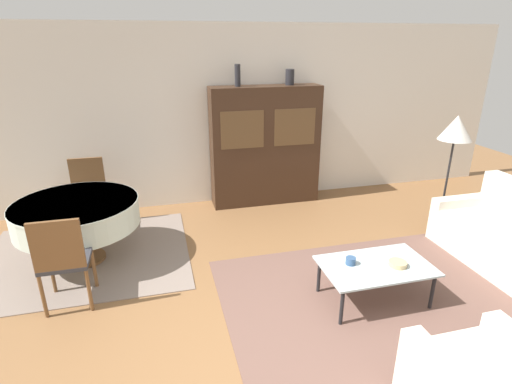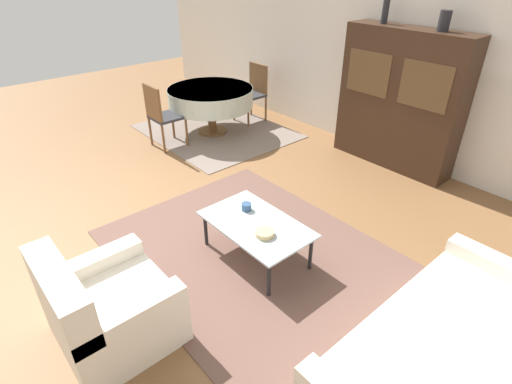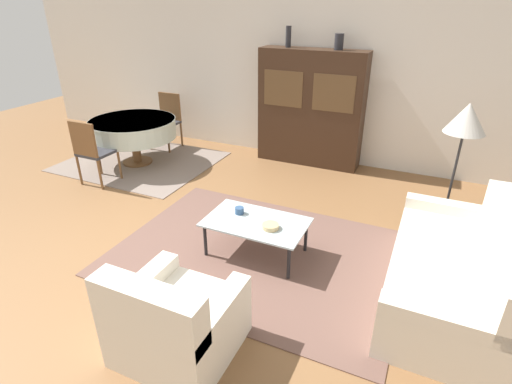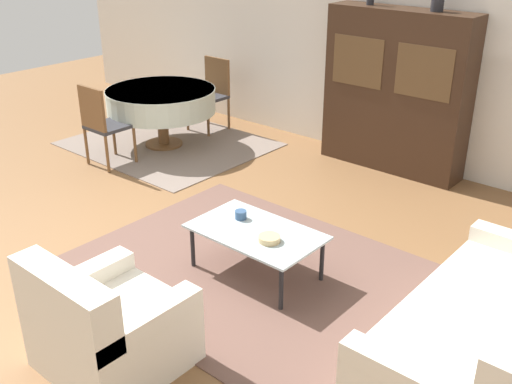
{
  "view_description": "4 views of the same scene",
  "coord_description": "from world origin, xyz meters",
  "px_view_note": "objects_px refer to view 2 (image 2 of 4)",
  "views": [
    {
      "loc": [
        -0.78,
        -2.42,
        2.47
      ],
      "look_at": [
        0.2,
        1.4,
        0.95
      ],
      "focal_mm": 28.0,
      "sensor_mm": 36.0,
      "label": 1
    },
    {
      "loc": [
        3.53,
        -1.47,
        2.6
      ],
      "look_at": [
        1.19,
        0.55,
        0.75
      ],
      "focal_mm": 28.0,
      "sensor_mm": 36.0,
      "label": 2
    },
    {
      "loc": [
        2.72,
        -2.75,
        2.54
      ],
      "look_at": [
        1.19,
        0.55,
        0.75
      ],
      "focal_mm": 28.0,
      "sensor_mm": 36.0,
      "label": 3
    },
    {
      "loc": [
        3.97,
        -2.68,
        2.72
      ],
      "look_at": [
        1.19,
        0.55,
        0.75
      ],
      "focal_mm": 42.0,
      "sensor_mm": 36.0,
      "label": 4
    }
  ],
  "objects_px": {
    "dining_table": "(211,97)",
    "vase_short": "(445,21)",
    "dining_chair_near": "(161,113)",
    "vase_tall": "(385,10)",
    "coffee_table": "(256,226)",
    "display_cabinet": "(399,101)",
    "cup": "(246,207)",
    "armchair": "(107,309)",
    "bowl": "(264,233)",
    "dining_chair_far": "(253,89)",
    "couch": "(455,360)"
  },
  "relations": [
    {
      "from": "couch",
      "to": "display_cabinet",
      "type": "distance_m",
      "value": 3.61
    },
    {
      "from": "dining_chair_far",
      "to": "cup",
      "type": "xyz_separation_m",
      "value": [
        2.68,
        -2.39,
        -0.11
      ]
    },
    {
      "from": "display_cabinet",
      "to": "cup",
      "type": "height_order",
      "value": "display_cabinet"
    },
    {
      "from": "armchair",
      "to": "dining_chair_far",
      "type": "height_order",
      "value": "dining_chair_far"
    },
    {
      "from": "coffee_table",
      "to": "dining_chair_far",
      "type": "xyz_separation_m",
      "value": [
        -2.92,
        2.47,
        0.18
      ]
    },
    {
      "from": "couch",
      "to": "dining_chair_far",
      "type": "relative_size",
      "value": 2.04
    },
    {
      "from": "cup",
      "to": "bowl",
      "type": "relative_size",
      "value": 0.56
    },
    {
      "from": "vase_tall",
      "to": "display_cabinet",
      "type": "bearing_deg",
      "value": -0.13
    },
    {
      "from": "cup",
      "to": "vase_tall",
      "type": "distance_m",
      "value": 3.19
    },
    {
      "from": "dining_table",
      "to": "vase_tall",
      "type": "relative_size",
      "value": 4.45
    },
    {
      "from": "vase_tall",
      "to": "armchair",
      "type": "bearing_deg",
      "value": -79.96
    },
    {
      "from": "couch",
      "to": "bowl",
      "type": "bearing_deg",
      "value": 94.5
    },
    {
      "from": "coffee_table",
      "to": "dining_chair_far",
      "type": "distance_m",
      "value": 3.83
    },
    {
      "from": "dining_chair_near",
      "to": "vase_tall",
      "type": "bearing_deg",
      "value": 45.2
    },
    {
      "from": "dining_table",
      "to": "cup",
      "type": "relative_size",
      "value": 14.1
    },
    {
      "from": "dining_chair_far",
      "to": "coffee_table",
      "type": "bearing_deg",
      "value": 139.81
    },
    {
      "from": "dining_chair_near",
      "to": "cup",
      "type": "xyz_separation_m",
      "value": [
        2.68,
        -0.57,
        -0.11
      ]
    },
    {
      "from": "dining_chair_near",
      "to": "vase_short",
      "type": "bearing_deg",
      "value": 36.42
    },
    {
      "from": "display_cabinet",
      "to": "bowl",
      "type": "bearing_deg",
      "value": -79.61
    },
    {
      "from": "couch",
      "to": "dining_chair_near",
      "type": "bearing_deg",
      "value": 83.23
    },
    {
      "from": "couch",
      "to": "bowl",
      "type": "height_order",
      "value": "couch"
    },
    {
      "from": "cup",
      "to": "dining_chair_far",
      "type": "bearing_deg",
      "value": 138.33
    },
    {
      "from": "armchair",
      "to": "dining_table",
      "type": "bearing_deg",
      "value": 133.89
    },
    {
      "from": "couch",
      "to": "armchair",
      "type": "height_order",
      "value": "couch"
    },
    {
      "from": "armchair",
      "to": "cup",
      "type": "xyz_separation_m",
      "value": [
        -0.24,
        1.56,
        0.13
      ]
    },
    {
      "from": "armchair",
      "to": "dining_table",
      "type": "relative_size",
      "value": 0.62
    },
    {
      "from": "dining_table",
      "to": "dining_chair_far",
      "type": "height_order",
      "value": "dining_chair_far"
    },
    {
      "from": "bowl",
      "to": "dining_table",
      "type": "bearing_deg",
      "value": 152.49
    },
    {
      "from": "dining_chair_far",
      "to": "vase_tall",
      "type": "relative_size",
      "value": 3.12
    },
    {
      "from": "coffee_table",
      "to": "dining_table",
      "type": "xyz_separation_m",
      "value": [
        -2.92,
        1.56,
        0.23
      ]
    },
    {
      "from": "coffee_table",
      "to": "dining_chair_near",
      "type": "relative_size",
      "value": 1.11
    },
    {
      "from": "coffee_table",
      "to": "dining_chair_near",
      "type": "xyz_separation_m",
      "value": [
        -2.92,
        0.65,
        0.18
      ]
    },
    {
      "from": "vase_tall",
      "to": "vase_short",
      "type": "distance_m",
      "value": 0.79
    },
    {
      "from": "armchair",
      "to": "cup",
      "type": "relative_size",
      "value": 8.71
    },
    {
      "from": "coffee_table",
      "to": "vase_tall",
      "type": "distance_m",
      "value": 3.34
    },
    {
      "from": "coffee_table",
      "to": "display_cabinet",
      "type": "relative_size",
      "value": 0.59
    },
    {
      "from": "cup",
      "to": "bowl",
      "type": "height_order",
      "value": "cup"
    },
    {
      "from": "couch",
      "to": "vase_short",
      "type": "distance_m",
      "value": 3.72
    },
    {
      "from": "dining_table",
      "to": "vase_short",
      "type": "distance_m",
      "value": 3.48
    },
    {
      "from": "couch",
      "to": "dining_table",
      "type": "xyz_separation_m",
      "value": [
        -4.84,
        1.49,
        0.3
      ]
    },
    {
      "from": "coffee_table",
      "to": "display_cabinet",
      "type": "bearing_deg",
      "value": 96.81
    },
    {
      "from": "dining_chair_near",
      "to": "vase_tall",
      "type": "relative_size",
      "value": 3.12
    },
    {
      "from": "dining_chair_near",
      "to": "cup",
      "type": "distance_m",
      "value": 2.75
    },
    {
      "from": "dining_chair_near",
      "to": "vase_short",
      "type": "height_order",
      "value": "vase_short"
    },
    {
      "from": "dining_table",
      "to": "dining_chair_near",
      "type": "bearing_deg",
      "value": -90.0
    },
    {
      "from": "bowl",
      "to": "cup",
      "type": "bearing_deg",
      "value": 161.54
    },
    {
      "from": "display_cabinet",
      "to": "bowl",
      "type": "relative_size",
      "value": 10.43
    },
    {
      "from": "coffee_table",
      "to": "display_cabinet",
      "type": "height_order",
      "value": "display_cabinet"
    },
    {
      "from": "bowl",
      "to": "vase_tall",
      "type": "height_order",
      "value": "vase_tall"
    },
    {
      "from": "display_cabinet",
      "to": "dining_chair_far",
      "type": "height_order",
      "value": "display_cabinet"
    }
  ]
}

